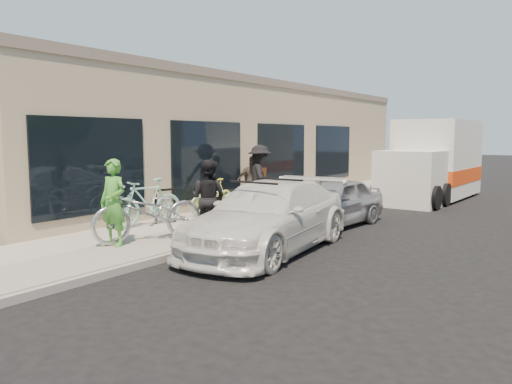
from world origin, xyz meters
The scene contains 17 objects.
ground centered at (0.00, 0.00, 0.00)m, with size 120.00×120.00×0.00m, color black.
sidewalk centered at (-2.00, 3.00, 0.07)m, with size 3.00×34.00×0.15m, color #A29D91.
curb centered at (-0.45, 3.00, 0.07)m, with size 0.12×34.00×0.13m, color gray.
storefront centered at (-5.24, 7.99, 2.12)m, with size 3.60×20.00×4.22m.
bike_rack centered at (-2.84, 1.62, 0.66)m, with size 0.16×0.59×0.84m.
sandwich_board centered at (-3.36, 6.10, 0.71)m, with size 0.83×0.84×1.09m.
sedan_white centered at (0.60, 1.09, 0.69)m, with size 2.41×4.92×1.42m.
sedan_silver centered at (0.38, 4.25, 0.62)m, with size 1.45×3.61×1.23m, color #9E9FA3.
moving_truck centered at (0.81, 11.44, 1.27)m, with size 2.28×5.85×2.85m.
tandem_bike centered at (-1.47, -0.16, 0.76)m, with size 0.81×2.31×1.21m, color #B0B0B2.
woman_rider centered at (-1.73, -0.83, 1.00)m, with size 0.62×0.41×1.69m, color green.
man_standing centered at (-0.82, 0.92, 0.97)m, with size 0.80×0.62×1.64m, color black.
cruiser_bike_a centered at (-2.86, 1.07, 0.71)m, with size 0.53×1.87×1.12m, color #7CBAA5.
cruiser_bike_b centered at (-2.65, 3.32, 0.58)m, with size 0.58×1.65×0.87m, color #7CBAA5.
cruiser_bike_c centered at (-2.82, 3.48, 0.63)m, with size 0.45×1.59×0.95m, color yellow.
bystander_a centered at (-2.39, 5.06, 1.09)m, with size 1.21×0.70×1.88m, color black.
bystander_b centered at (-2.76, 5.17, 0.92)m, with size 0.90×0.37×1.54m, color brown.
Camera 1 is at (6.07, -7.01, 2.27)m, focal length 35.00 mm.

